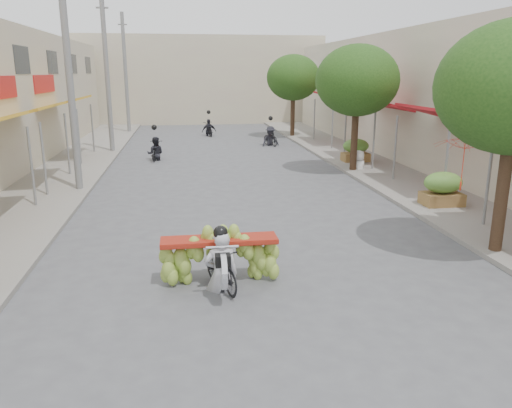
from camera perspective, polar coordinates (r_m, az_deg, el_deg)
name	(u,v)px	position (r m, az deg, el deg)	size (l,w,h in m)	color
ground	(313,373)	(7.49, 6.50, -18.64)	(120.00, 120.00, 0.00)	#56565B
sidewalk_left	(53,175)	(22.06, -22.14, 3.12)	(4.00, 60.00, 0.12)	gray
sidewalk_right	(380,166)	(23.11, 13.94, 4.26)	(4.00, 60.00, 0.12)	gray
shophouse_row_right	(504,99)	(24.28, 26.48, 10.66)	(9.77, 40.00, 6.00)	beige
far_building	(201,80)	(44.06, -6.33, 13.92)	(20.00, 6.00, 7.00)	#BFB297
utility_pole_mid	(69,75)	(18.40, -20.57, 13.63)	(0.60, 0.24, 8.00)	slate
utility_pole_far	(107,74)	(27.27, -16.66, 14.03)	(0.60, 0.24, 8.00)	slate
utility_pole_back	(126,74)	(36.21, -14.68, 14.20)	(0.60, 0.24, 8.00)	slate
street_tree_mid	(357,81)	(21.24, 11.49, 13.63)	(3.40, 3.40, 5.25)	#3A2719
street_tree_far	(293,78)	(32.80, 4.28, 14.19)	(3.40, 3.40, 5.25)	#3A2719
produce_crate_mid	(443,186)	(16.45, 20.58, 1.92)	(1.20, 0.88, 1.16)	olive
produce_crate_far	(356,148)	(23.64, 11.33, 6.25)	(1.20, 0.88, 1.16)	olive
banana_motorbike	(220,250)	(9.82, -4.12, -5.31)	(2.32, 1.77, 2.22)	black
market_umbrella	(466,136)	(15.25, 22.91, 7.16)	(2.19, 2.19, 1.58)	red
pedestrian	(360,150)	(21.70, 11.79, 6.02)	(0.91, 0.80, 1.59)	white
bg_motorbike_a	(155,145)	(24.62, -11.47, 6.66)	(0.84, 1.62, 1.95)	black
bg_motorbike_b	(271,131)	(28.99, 1.67, 8.39)	(1.18, 1.57, 1.95)	black
bg_motorbike_c	(209,124)	(33.66, -5.41, 9.09)	(1.04, 1.66, 1.95)	black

